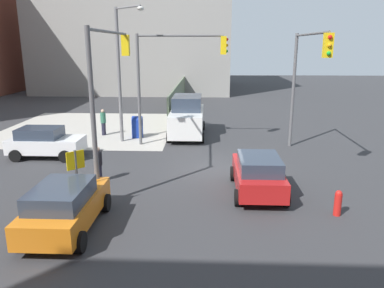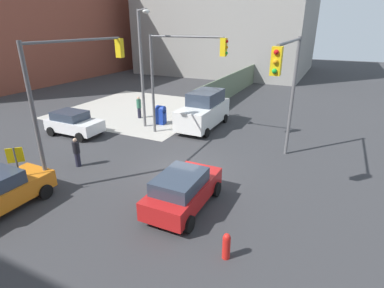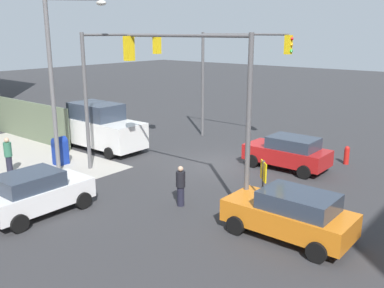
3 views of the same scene
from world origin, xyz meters
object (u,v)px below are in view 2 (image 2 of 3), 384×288
(smokestack, at_px, (105,17))
(traffic_signal_ne_corner, at_px, (179,66))
(traffic_signal_se_corner, at_px, (288,80))
(pedestrian_crossing, at_px, (77,152))
(street_lamp_corner, at_px, (142,62))
(traffic_signal_nw_corner, at_px, (75,79))
(sedan_red, at_px, (183,190))
(hatchback_white, at_px, (74,123))
(pedestrian_waiting, at_px, (139,107))
(mailbox_blue, at_px, (161,114))
(van_white_delivery, at_px, (204,110))
(fire_hydrant, at_px, (226,246))

(smokestack, bearing_deg, traffic_signal_ne_corner, -132.99)
(traffic_signal_se_corner, height_order, pedestrian_crossing, traffic_signal_se_corner)
(pedestrian_crossing, bearing_deg, traffic_signal_se_corner, -56.11)
(street_lamp_corner, bearing_deg, traffic_signal_nw_corner, -171.64)
(sedan_red, bearing_deg, traffic_signal_se_corner, -29.05)
(traffic_signal_ne_corner, height_order, street_lamp_corner, street_lamp_corner)
(traffic_signal_se_corner, bearing_deg, hatchback_white, 92.27)
(street_lamp_corner, relative_size, pedestrian_waiting, 4.56)
(pedestrian_crossing, distance_m, pedestrian_waiting, 9.07)
(mailbox_blue, xyz_separation_m, sedan_red, (-9.23, -6.63, 0.08))
(pedestrian_waiting, bearing_deg, sedan_red, 149.21)
(traffic_signal_ne_corner, distance_m, pedestrian_waiting, 6.56)
(traffic_signal_ne_corner, bearing_deg, sedan_red, -151.29)
(sedan_red, height_order, van_white_delivery, van_white_delivery)
(traffic_signal_nw_corner, height_order, street_lamp_corner, street_lamp_corner)
(smokestack, bearing_deg, pedestrian_waiting, -135.92)
(traffic_signal_nw_corner, xyz_separation_m, street_lamp_corner, (7.03, 1.03, 0.03))
(traffic_signal_ne_corner, relative_size, pedestrian_crossing, 4.06)
(traffic_signal_se_corner, relative_size, fire_hydrant, 6.91)
(traffic_signal_ne_corner, height_order, sedan_red, traffic_signal_ne_corner)
(traffic_signal_ne_corner, height_order, hatchback_white, traffic_signal_ne_corner)
(van_white_delivery, xyz_separation_m, pedestrian_waiting, (-0.14, 5.60, -0.37))
(street_lamp_corner, distance_m, pedestrian_crossing, 7.96)
(traffic_signal_ne_corner, distance_m, mailbox_blue, 4.90)
(fire_hydrant, xyz_separation_m, pedestrian_crossing, (3.00, 9.40, 0.34))
(fire_hydrant, height_order, pedestrian_crossing, pedestrian_crossing)
(pedestrian_crossing, bearing_deg, hatchback_white, 58.30)
(van_white_delivery, bearing_deg, mailbox_blue, 102.95)
(mailbox_blue, xyz_separation_m, pedestrian_waiting, (0.60, 2.40, 0.15))
(traffic_signal_se_corner, bearing_deg, pedestrian_waiting, 68.59)
(traffic_signal_se_corner, bearing_deg, smokestack, 50.93)
(mailbox_blue, relative_size, pedestrian_waiting, 0.82)
(traffic_signal_nw_corner, xyz_separation_m, pedestrian_crossing, (0.09, 0.70, -3.85))
(smokestack, relative_size, traffic_signal_se_corner, 2.53)
(smokestack, bearing_deg, traffic_signal_nw_corner, -141.65)
(traffic_signal_nw_corner, height_order, hatchback_white, traffic_signal_nw_corner)
(van_white_delivery, bearing_deg, fire_hydrant, -153.31)
(traffic_signal_nw_corner, bearing_deg, mailbox_blue, 3.45)
(traffic_signal_se_corner, height_order, mailbox_blue, traffic_signal_se_corner)
(traffic_signal_nw_corner, xyz_separation_m, pedestrian_waiting, (8.89, 2.90, -3.76))
(traffic_signal_nw_corner, distance_m, mailbox_blue, 9.18)
(traffic_signal_nw_corner, relative_size, sedan_red, 1.61)
(traffic_signal_ne_corner, height_order, pedestrian_crossing, traffic_signal_ne_corner)
(van_white_delivery, bearing_deg, sedan_red, -161.02)
(traffic_signal_nw_corner, bearing_deg, traffic_signal_se_corner, -64.87)
(fire_hydrant, xyz_separation_m, van_white_delivery, (11.94, 6.00, 0.79))
(sedan_red, bearing_deg, van_white_delivery, 18.98)
(smokestack, relative_size, mailbox_blue, 11.51)
(pedestrian_waiting, bearing_deg, pedestrian_crossing, 120.68)
(street_lamp_corner, bearing_deg, pedestrian_crossing, -177.25)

